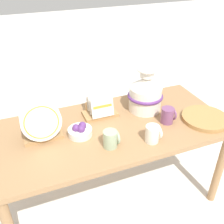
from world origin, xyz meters
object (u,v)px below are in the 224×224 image
dish_rack_square_plates (100,109)px  mug_sage_glaze (111,139)px  fruit_bowl (80,131)px  mug_cream_glaze (153,134)px  dish_rack_round_plates (41,122)px  ceramic_vase (145,92)px  wicker_charger_stack (205,118)px  mug_plum_glaze (168,115)px

dish_rack_square_plates → mug_sage_glaze: bearing=-98.5°
fruit_bowl → mug_cream_glaze: bearing=-29.0°
dish_rack_round_plates → mug_cream_glaze: (0.60, -0.27, -0.06)m
ceramic_vase → fruit_bowl: (-0.51, -0.12, -0.10)m
ceramic_vase → dish_rack_square_plates: ceramic_vase is taller
dish_rack_round_plates → mug_sage_glaze: size_ratio=2.42×
dish_rack_square_plates → wicker_charger_stack: (0.63, -0.31, -0.04)m
mug_plum_glaze → mug_sage_glaze: (-0.43, -0.09, 0.00)m
mug_sage_glaze → ceramic_vase: bearing=38.4°
mug_plum_glaze → fruit_bowl: size_ratio=0.71×
dish_rack_round_plates → wicker_charger_stack: dish_rack_round_plates is taller
mug_cream_glaze → ceramic_vase: bearing=70.1°
wicker_charger_stack → mug_sage_glaze: bearing=-178.3°
mug_sage_glaze → mug_cream_glaze: 0.25m
fruit_bowl → dish_rack_round_plates: bearing=164.5°
dish_rack_round_plates → fruit_bowl: 0.24m
wicker_charger_stack → fruit_bowl: 0.83m
mug_plum_glaze → wicker_charger_stack: bearing=-16.5°
ceramic_vase → fruit_bowl: 0.53m
wicker_charger_stack → mug_plum_glaze: size_ratio=2.91×
wicker_charger_stack → mug_sage_glaze: mug_sage_glaze is taller
dish_rack_square_plates → mug_sage_glaze: dish_rack_square_plates is taller
dish_rack_square_plates → dish_rack_round_plates: bearing=-164.9°
ceramic_vase → mug_sage_glaze: 0.48m
dish_rack_square_plates → ceramic_vase: bearing=-7.8°
wicker_charger_stack → fruit_bowl: (-0.82, 0.15, 0.02)m
mug_sage_glaze → fruit_bowl: size_ratio=0.71×
wicker_charger_stack → mug_sage_glaze: size_ratio=2.91×
wicker_charger_stack → mug_cream_glaze: mug_cream_glaze is taller
dish_rack_round_plates → mug_plum_glaze: 0.80m
ceramic_vase → mug_cream_glaze: ceramic_vase is taller
wicker_charger_stack → mug_plum_glaze: (-0.25, 0.07, 0.04)m
ceramic_vase → mug_cream_glaze: (-0.12, -0.34, -0.08)m
mug_sage_glaze → fruit_bowl: bearing=129.2°
dish_rack_square_plates → mug_cream_glaze: dish_rack_square_plates is taller
ceramic_vase → dish_rack_square_plates: size_ratio=1.38×
mug_cream_glaze → wicker_charger_stack: bearing=8.5°
ceramic_vase → wicker_charger_stack: 0.43m
dish_rack_round_plates → fruit_bowl: size_ratio=1.71×
wicker_charger_stack → mug_plum_glaze: bearing=163.5°
wicker_charger_stack → fruit_bowl: size_ratio=2.05×
ceramic_vase → wicker_charger_stack: (0.31, -0.27, -0.12)m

